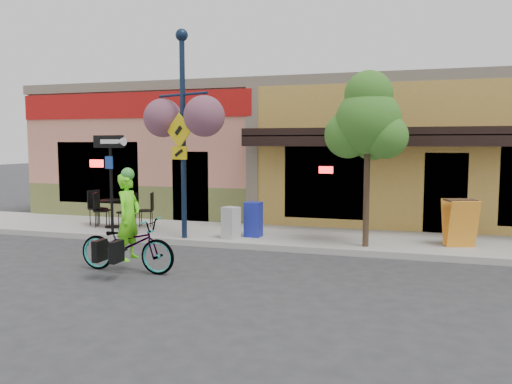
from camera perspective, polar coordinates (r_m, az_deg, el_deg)
ground at (r=11.52m, az=-0.64°, el=-7.18°), size 90.00×90.00×0.00m
sidewalk at (r=13.39m, az=1.90°, el=-5.07°), size 24.00×3.00×0.15m
curb at (r=12.01m, az=0.14°, el=-6.28°), size 24.00×0.12×0.15m
building at (r=18.53m, az=6.26°, el=4.60°), size 18.20×8.20×4.50m
bicycle at (r=10.23m, az=-14.51°, el=-5.88°), size 2.06×0.74×1.08m
cyclist_rider at (r=10.15m, az=-14.31°, el=-4.15°), size 0.42×0.63×1.71m
lamp_post at (r=12.67m, az=-8.33°, el=6.47°), size 1.79×1.20×5.21m
one_way_sign at (r=13.59m, az=-16.20°, el=0.74°), size 1.02×0.37×2.61m
cafe_set_left at (r=14.82m, az=-16.13°, el=-1.92°), size 1.93×1.40×1.04m
cafe_set_right at (r=14.88m, az=-14.85°, el=-1.95°), size 1.84×1.34×0.99m
newspaper_box_blue at (r=12.85m, az=-0.30°, el=-3.15°), size 0.43×0.39×0.89m
newspaper_box_grey at (r=12.58m, az=-2.89°, el=-3.54°), size 0.47×0.45×0.81m
street_tree at (r=11.75m, az=12.59°, el=3.75°), size 1.67×1.67×4.09m
sandwich_board at (r=12.35m, az=22.63°, el=-3.41°), size 0.78×0.67×1.11m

